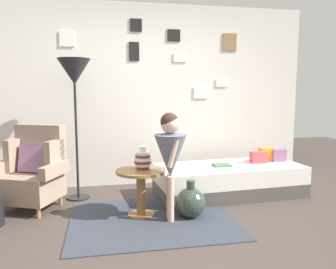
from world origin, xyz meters
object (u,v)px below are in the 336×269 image
(vase_striped, at_px, (143,160))
(demijohn_near, at_px, (191,202))
(daybed, at_px, (229,180))
(floor_lamp, at_px, (74,77))
(armchair, at_px, (34,171))
(book_on_daybed, at_px, (222,165))
(person_child, at_px, (170,152))
(side_table, at_px, (141,183))

(vase_striped, relative_size, demijohn_near, 0.61)
(daybed, xyz_separation_m, vase_striped, (-1.20, -0.47, 0.42))
(floor_lamp, bearing_deg, vase_striped, -43.55)
(armchair, height_order, floor_lamp, floor_lamp)
(daybed, distance_m, vase_striped, 1.36)
(book_on_daybed, relative_size, demijohn_near, 0.53)
(daybed, relative_size, floor_lamp, 1.11)
(floor_lamp, distance_m, person_child, 1.60)
(book_on_daybed, distance_m, demijohn_near, 0.91)
(person_child, bearing_deg, side_table, 145.45)
(demijohn_near, bearing_deg, armchair, 158.76)
(vase_striped, bearing_deg, book_on_daybed, 22.22)
(side_table, distance_m, vase_striped, 0.25)
(book_on_daybed, bearing_deg, floor_lamp, 171.54)
(side_table, bearing_deg, floor_lamp, 133.48)
(book_on_daybed, bearing_deg, vase_striped, -157.78)
(person_child, height_order, book_on_daybed, person_child)
(vase_striped, distance_m, person_child, 0.38)
(daybed, height_order, vase_striped, vase_striped)
(armchair, height_order, demijohn_near, armchair)
(side_table, height_order, book_on_daybed, side_table)
(armchair, relative_size, vase_striped, 3.88)
(daybed, height_order, person_child, person_child)
(daybed, bearing_deg, side_table, -157.04)
(book_on_daybed, bearing_deg, daybed, 15.19)
(daybed, bearing_deg, demijohn_near, -136.22)
(demijohn_near, bearing_deg, daybed, 43.78)
(side_table, xyz_separation_m, person_child, (0.29, -0.20, 0.37))
(book_on_daybed, height_order, demijohn_near, book_on_daybed)
(person_child, bearing_deg, book_on_daybed, 39.89)
(armchair, xyz_separation_m, side_table, (1.20, -0.51, -0.07))
(person_child, distance_m, demijohn_near, 0.62)
(floor_lamp, xyz_separation_m, book_on_daybed, (1.83, -0.27, -1.12))
(daybed, bearing_deg, vase_striped, -158.46)
(daybed, xyz_separation_m, demijohn_near, (-0.71, -0.68, -0.03))
(person_child, height_order, demijohn_near, person_child)
(armchair, relative_size, demijohn_near, 2.36)
(person_child, xyz_separation_m, book_on_daybed, (0.82, 0.69, -0.32))
(floor_lamp, bearing_deg, demijohn_near, -36.46)
(armchair, relative_size, person_child, 0.85)
(vase_striped, bearing_deg, side_table, -121.70)
(armchair, bearing_deg, book_on_daybed, -0.59)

